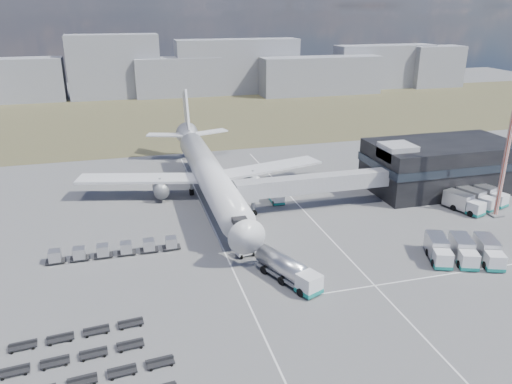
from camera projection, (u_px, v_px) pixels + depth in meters
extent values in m
plane|color=#565659|center=(249.00, 273.00, 72.28)|extent=(420.00, 420.00, 0.00)
cube|color=#434028|center=(168.00, 118.00, 171.61)|extent=(420.00, 90.00, 0.01)
cube|color=silver|center=(228.00, 259.00, 76.30)|extent=(0.25, 110.00, 0.01)
cube|color=silver|center=(336.00, 245.00, 80.77)|extent=(0.25, 110.00, 0.01)
cube|color=silver|center=(432.00, 277.00, 71.27)|extent=(40.00, 0.25, 0.01)
cube|color=black|center=(442.00, 166.00, 104.13)|extent=(30.00, 16.00, 10.00)
cube|color=#262D38|center=(442.00, 160.00, 103.71)|extent=(30.40, 16.40, 1.60)
cube|color=#939399|center=(398.00, 152.00, 97.76)|extent=(6.00, 6.00, 3.00)
cube|color=#939399|center=(314.00, 183.00, 93.50)|extent=(29.80, 3.00, 3.00)
cube|color=#939399|center=(246.00, 191.00, 89.72)|extent=(4.00, 3.60, 3.40)
cylinder|color=slate|center=(253.00, 202.00, 91.44)|extent=(0.70, 0.70, 5.10)
cylinder|color=black|center=(253.00, 213.00, 92.18)|extent=(1.40, 0.90, 1.40)
cylinder|color=silver|center=(210.00, 175.00, 97.51)|extent=(5.60, 48.00, 5.60)
cone|color=silver|center=(242.00, 230.00, 73.58)|extent=(5.60, 5.00, 5.60)
cone|color=silver|center=(189.00, 137.00, 122.52)|extent=(5.60, 8.00, 5.60)
cube|color=black|center=(239.00, 220.00, 75.11)|extent=(2.20, 2.00, 0.80)
cube|color=silver|center=(141.00, 178.00, 99.22)|extent=(25.59, 11.38, 0.50)
cube|color=silver|center=(266.00, 168.00, 105.68)|extent=(25.59, 11.38, 0.50)
cylinder|color=slate|center=(160.00, 188.00, 98.88)|extent=(3.00, 5.00, 3.00)
cylinder|color=slate|center=(253.00, 180.00, 103.60)|extent=(3.00, 5.00, 3.00)
cube|color=silver|center=(166.00, 135.00, 122.82)|extent=(9.49, 5.63, 0.35)
cube|color=silver|center=(210.00, 132.00, 125.55)|extent=(9.49, 5.63, 0.35)
cube|color=silver|center=(186.00, 112.00, 123.23)|extent=(0.50, 9.06, 11.45)
cylinder|color=slate|center=(234.00, 239.00, 79.97)|extent=(0.50, 0.50, 2.50)
cylinder|color=slate|center=(191.00, 189.00, 101.75)|extent=(0.60, 0.60, 2.50)
cylinder|color=slate|center=(222.00, 186.00, 103.34)|extent=(0.60, 0.60, 2.50)
cylinder|color=black|center=(234.00, 243.00, 80.23)|extent=(0.50, 1.20, 1.20)
cube|color=gray|center=(8.00, 81.00, 197.56)|extent=(42.14, 12.00, 17.08)
cube|color=gray|center=(114.00, 67.00, 205.84)|extent=(36.56, 12.00, 25.56)
cube|color=gray|center=(178.00, 77.00, 211.52)|extent=(35.80, 12.00, 16.05)
cube|color=gray|center=(238.00, 67.00, 217.12)|extent=(53.12, 12.00, 22.99)
cube|color=gray|center=(321.00, 76.00, 215.63)|extent=(52.58, 12.00, 15.96)
cube|color=gray|center=(384.00, 66.00, 233.12)|extent=(46.78, 12.00, 19.41)
cube|color=gray|center=(435.00, 66.00, 236.21)|extent=(24.98, 12.00, 18.75)
cube|color=silver|center=(309.00, 283.00, 66.47)|extent=(3.58, 3.58, 2.62)
cube|color=#157970|center=(309.00, 290.00, 66.83)|extent=(3.73, 3.73, 0.57)
cylinder|color=#B5B5BA|center=(282.00, 264.00, 70.38)|extent=(5.95, 8.97, 2.84)
cube|color=slate|center=(282.00, 272.00, 70.84)|extent=(5.84, 8.92, 0.40)
cylinder|color=black|center=(290.00, 279.00, 69.69)|extent=(3.21, 2.31, 1.25)
cube|color=silver|center=(245.00, 251.00, 77.14)|extent=(3.22, 2.23, 1.36)
cube|color=silver|center=(276.00, 194.00, 98.40)|extent=(2.40, 5.62, 2.59)
cube|color=#157970|center=(275.00, 199.00, 98.78)|extent=(2.49, 5.71, 0.42)
cube|color=silver|center=(443.00, 259.00, 73.27)|extent=(3.18, 3.12, 2.40)
cube|color=#157970|center=(442.00, 265.00, 73.60)|extent=(3.32, 3.26, 0.49)
cube|color=#B5B5BA|center=(436.00, 245.00, 76.68)|extent=(4.19, 5.61, 2.84)
cube|color=silver|center=(469.00, 260.00, 72.98)|extent=(3.18, 3.12, 2.40)
cube|color=#157970|center=(468.00, 266.00, 73.31)|extent=(3.32, 3.26, 0.49)
cube|color=#B5B5BA|center=(461.00, 246.00, 76.39)|extent=(4.19, 5.61, 2.84)
cube|color=silver|center=(495.00, 261.00, 72.69)|extent=(3.18, 3.12, 2.40)
cube|color=#157970|center=(494.00, 267.00, 73.02)|extent=(3.32, 3.26, 0.49)
cube|color=#B5B5BA|center=(486.00, 247.00, 76.10)|extent=(4.19, 5.61, 2.84)
cube|color=silver|center=(476.00, 208.00, 91.58)|extent=(3.20, 3.13, 2.44)
cube|color=#157970|center=(475.00, 213.00, 91.91)|extent=(3.34, 3.27, 0.50)
cube|color=#B5B5BA|center=(458.00, 200.00, 94.43)|extent=(4.16, 5.68, 2.88)
cube|color=silver|center=(488.00, 204.00, 93.56)|extent=(3.20, 3.13, 2.44)
cube|color=#157970|center=(487.00, 209.00, 93.89)|extent=(3.34, 3.27, 0.50)
cube|color=#B5B5BA|center=(470.00, 196.00, 96.41)|extent=(4.16, 5.68, 2.88)
cube|color=silver|center=(499.00, 200.00, 95.54)|extent=(3.20, 3.13, 2.44)
cube|color=#157970|center=(499.00, 204.00, 95.87)|extent=(3.34, 3.27, 0.50)
cube|color=#B5B5BA|center=(481.00, 192.00, 98.39)|extent=(4.16, 5.68, 2.88)
cube|color=black|center=(56.00, 261.00, 75.00)|extent=(2.82, 1.73, 0.19)
cube|color=#B5B5BA|center=(55.00, 256.00, 74.68)|extent=(1.73, 1.73, 1.62)
cube|color=black|center=(80.00, 258.00, 75.86)|extent=(2.82, 1.73, 0.19)
cube|color=#B5B5BA|center=(79.00, 253.00, 75.54)|extent=(1.73, 1.73, 1.62)
cube|color=black|center=(104.00, 255.00, 76.72)|extent=(2.82, 1.73, 0.19)
cube|color=#B5B5BA|center=(103.00, 250.00, 76.39)|extent=(1.73, 1.73, 1.62)
cube|color=black|center=(127.00, 253.00, 77.58)|extent=(2.82, 1.73, 0.19)
cube|color=#B5B5BA|center=(126.00, 247.00, 77.25)|extent=(1.73, 1.73, 1.62)
cube|color=black|center=(149.00, 250.00, 78.44)|extent=(2.82, 1.73, 0.19)
cube|color=#B5B5BA|center=(149.00, 245.00, 78.11)|extent=(1.73, 1.73, 1.62)
cube|color=black|center=(171.00, 247.00, 79.29)|extent=(2.82, 1.73, 0.19)
cube|color=#B5B5BA|center=(171.00, 242.00, 78.97)|extent=(1.73, 1.73, 1.62)
cube|color=black|center=(14.00, 370.00, 52.52)|extent=(28.02, 4.17, 0.72)
cube|color=black|center=(17.00, 346.00, 56.20)|extent=(28.02, 4.17, 0.72)
cylinder|color=#BB371E|center=(509.00, 141.00, 87.14)|extent=(0.79, 0.79, 28.20)
cube|color=#565659|center=(495.00, 215.00, 92.02)|extent=(2.26, 2.26, 0.34)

